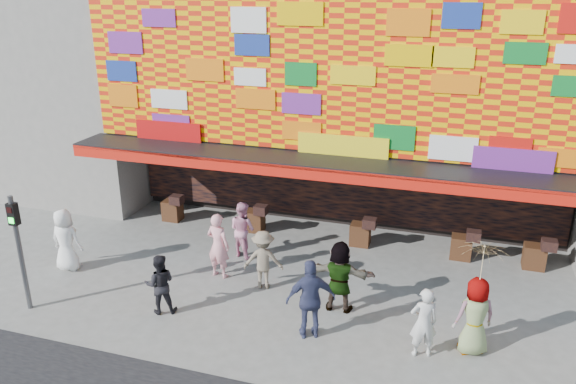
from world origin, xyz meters
The scene contains 14 objects.
ground centered at (0.00, 0.00, 0.00)m, with size 90.00×90.00×0.00m, color slate.
shop_building centered at (0.00, 8.18, 5.23)m, with size 15.20×9.40×10.00m.
neighbor_left centered at (-13.00, 8.00, 6.00)m, with size 11.00×8.00×12.00m, color gray.
signal_left centered at (-6.20, -1.50, 1.86)m, with size 0.22×0.20×3.00m.
ped_a centered at (-6.59, 0.54, 0.91)m, with size 0.89×0.58×1.81m, color white.
ped_b centered at (-2.35, 1.45, 0.93)m, with size 0.68×0.44×1.86m, color pink.
ped_c centered at (-2.96, -0.64, 0.77)m, with size 0.75×0.58×1.54m, color black.
ped_d centered at (-0.97, 1.24, 0.81)m, with size 1.05×0.60×1.62m, color #7B6D59.
ped_e centered at (0.81, -0.53, 0.96)m, with size 1.13×0.47×1.93m, color #373B60.
ped_f centered at (1.18, 0.78, 0.92)m, with size 1.70×0.54×1.83m, color gray.
ped_g centered at (4.35, -0.02, 0.90)m, with size 0.88×0.57×1.80m, color gray.
ped_h centered at (3.31, -0.47, 0.82)m, with size 0.60×0.39×1.64m, color silver.
ped_i centered at (-2.19, 2.83, 0.85)m, with size 0.82×0.64×1.70m, color pink.
parasol centered at (4.35, -0.02, 2.16)m, with size 1.27×1.28×1.87m.
Camera 1 is at (3.64, -11.15, 7.62)m, focal length 35.00 mm.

